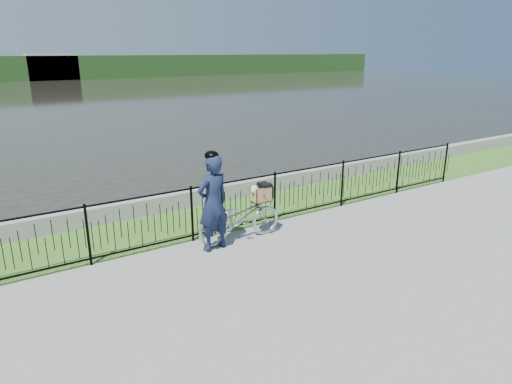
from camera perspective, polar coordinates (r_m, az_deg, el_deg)
ground at (r=8.53m, az=2.96°, el=-8.26°), size 120.00×120.00×0.00m
grass_strip at (r=10.58m, az=-5.25°, el=-3.08°), size 60.00×2.00×0.01m
water at (r=39.66m, az=-26.39°, el=10.25°), size 120.00×120.00×0.00m
quay_wall at (r=11.36m, az=-7.61°, el=-0.66°), size 60.00×0.30×0.40m
fence at (r=9.56m, az=-2.56°, el=-1.65°), size 14.00×0.06×1.15m
far_building_right at (r=65.62m, az=-24.15°, el=14.07°), size 6.00×3.00×3.20m
bicycle_rig at (r=9.12m, az=-1.97°, el=-3.15°), size 1.82×0.64×1.13m
cyclist at (r=8.59m, az=-5.41°, el=-1.28°), size 0.75×0.56×1.93m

